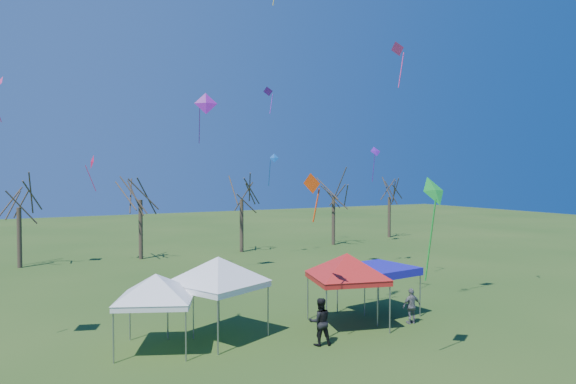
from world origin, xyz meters
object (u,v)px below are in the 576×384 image
object	(u,v)px
tent_white_mid	(218,262)
tent_white_west	(156,279)
tent_red	(347,258)
person_grey	(412,306)
tree_4	(334,180)
tree_2	(140,179)
tree_3	(241,181)
person_dark	(320,322)
tree_5	(389,183)
tent_blue	(378,270)
tree_1	(18,186)

from	to	relation	value
tent_white_mid	tent_white_west	bearing A→B (deg)	-173.21
tent_red	person_grey	bearing A→B (deg)	-20.82
tree_4	tent_red	xyz separation A→B (m)	(-13.73, -21.92, -3.08)
tree_2	tree_4	size ratio (longest dim) A/B	1.04
tent_white_west	tent_white_mid	bearing A→B (deg)	6.79
tree_3	person_grey	size ratio (longest dim) A/B	5.04
tent_red	person_dark	bearing A→B (deg)	-146.41
tree_2	tree_5	world-z (taller)	tree_2
tree_3	tent_blue	size ratio (longest dim) A/B	2.47
tree_4	tent_blue	distance (m)	24.27
tree_4	person_dark	bearing A→B (deg)	-124.41
tree_1	tree_2	bearing A→B (deg)	-1.85
tree_3	tent_red	xyz separation A→B (m)	(-4.41, -21.96, -3.10)
tree_4	tent_white_mid	distance (m)	28.43
person_dark	person_grey	bearing A→B (deg)	-157.83
tent_red	tent_blue	world-z (taller)	tent_red
tree_3	person_dark	world-z (taller)	tree_3
tent_white_west	tent_red	xyz separation A→B (m)	(8.09, -0.87, 0.28)
tree_3	tent_red	size ratio (longest dim) A/B	1.95
tree_3	tree_5	distance (m)	17.81
tent_red	person_dark	distance (m)	3.50
tree_5	tree_2	bearing A→B (deg)	-176.30
tree_1	tent_blue	bearing A→B (deg)	-55.80
tree_5	tent_red	xyz separation A→B (m)	(-22.09, -23.98, -2.75)
tree_2	tent_white_west	bearing A→B (deg)	-100.83
tree_1	tree_3	world-z (taller)	tree_3
tree_1	tent_white_west	world-z (taller)	tree_1
person_grey	tree_5	bearing A→B (deg)	-123.95
tree_4	tent_white_west	size ratio (longest dim) A/B	2.23
tree_1	tent_white_west	xyz separation A→B (m)	(4.30, -21.69, -3.09)
tent_blue	person_grey	distance (m)	2.33
tent_white_mid	tent_blue	distance (m)	7.93
tent_white_west	person_grey	size ratio (longest dim) A/B	2.26
tent_red	tent_blue	xyz separation A→B (m)	(2.37, 0.84, -0.87)
tree_3	tent_white_mid	distance (m)	23.21
tree_3	tent_white_mid	xyz separation A→B (m)	(-9.90, -20.78, -3.00)
tree_1	person_dark	world-z (taller)	tree_1
tree_2	tent_white_mid	distance (m)	21.41
tree_3	tent_red	bearing A→B (deg)	-101.34
tree_4	tent_blue	xyz separation A→B (m)	(-11.36, -21.08, -3.95)
tree_2	tree_4	distance (m)	17.73
tree_1	tent_blue	distance (m)	26.52
tree_1	tree_5	size ratio (longest dim) A/B	1.01
tent_red	tree_2	bearing A→B (deg)	100.16
tree_2	tent_white_mid	bearing A→B (deg)	-94.06
tree_1	person_grey	size ratio (longest dim) A/B	4.81
tree_5	person_dark	distance (m)	35.68
person_grey	tent_blue	bearing A→B (deg)	-74.87
tent_white_mid	tree_3	bearing A→B (deg)	64.53
tent_white_mid	person_grey	world-z (taller)	tent_white_mid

